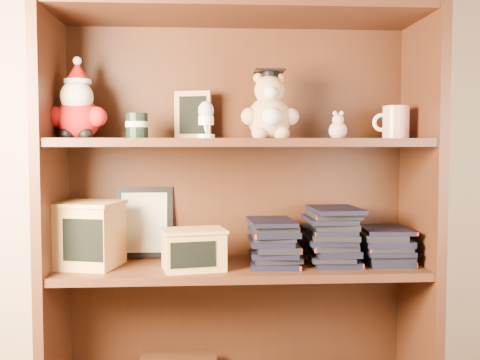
{
  "coord_description": "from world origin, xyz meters",
  "views": [
    {
      "loc": [
        -0.33,
        -0.46,
        0.93
      ],
      "look_at": [
        -0.21,
        1.3,
        0.82
      ],
      "focal_mm": 42.0,
      "sensor_mm": 36.0,
      "label": 1
    }
  ],
  "objects_px": {
    "bookcase": "(238,192)",
    "treats_box": "(89,234)",
    "teacher_mug": "(395,123)",
    "grad_teddy_bear": "(270,112)"
  },
  "relations": [
    {
      "from": "grad_teddy_bear",
      "to": "teacher_mug",
      "type": "xyz_separation_m",
      "value": [
        0.4,
        0.01,
        -0.03
      ]
    },
    {
      "from": "bookcase",
      "to": "grad_teddy_bear",
      "type": "bearing_deg",
      "value": -31.08
    },
    {
      "from": "bookcase",
      "to": "teacher_mug",
      "type": "xyz_separation_m",
      "value": [
        0.5,
        -0.05,
        0.22
      ]
    },
    {
      "from": "grad_teddy_bear",
      "to": "treats_box",
      "type": "height_order",
      "value": "grad_teddy_bear"
    },
    {
      "from": "grad_teddy_bear",
      "to": "treats_box",
      "type": "xyz_separation_m",
      "value": [
        -0.57,
        0.01,
        -0.38
      ]
    },
    {
      "from": "teacher_mug",
      "to": "treats_box",
      "type": "distance_m",
      "value": 1.03
    },
    {
      "from": "bookcase",
      "to": "treats_box",
      "type": "height_order",
      "value": "bookcase"
    },
    {
      "from": "grad_teddy_bear",
      "to": "treats_box",
      "type": "relative_size",
      "value": 0.98
    },
    {
      "from": "grad_teddy_bear",
      "to": "bookcase",
      "type": "bearing_deg",
      "value": 148.92
    },
    {
      "from": "bookcase",
      "to": "teacher_mug",
      "type": "bearing_deg",
      "value": -5.78
    }
  ]
}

